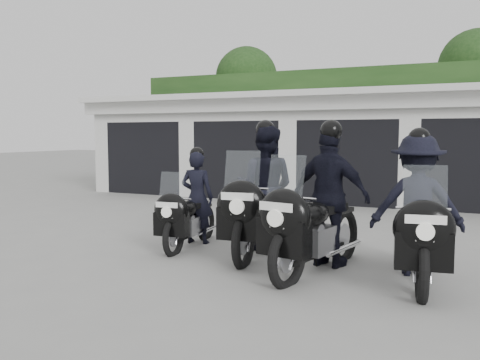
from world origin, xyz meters
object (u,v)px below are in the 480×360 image
at_px(police_bike_b, 261,195).
at_px(police_bike_c, 323,205).
at_px(police_bike_d, 418,213).
at_px(police_bike_a, 191,206).

relative_size(police_bike_b, police_bike_c, 1.02).
bearing_deg(police_bike_d, police_bike_a, 164.28).
bearing_deg(police_bike_c, police_bike_b, 163.23).
xyz_separation_m(police_bike_b, police_bike_d, (2.35, -0.55, -0.05)).
relative_size(police_bike_a, police_bike_d, 0.85).
height_order(police_bike_c, police_bike_d, police_bike_c).
xyz_separation_m(police_bike_c, police_bike_d, (1.20, 0.08, -0.04)).
xyz_separation_m(police_bike_a, police_bike_d, (3.54, -0.43, 0.18)).
xyz_separation_m(police_bike_b, police_bike_c, (1.15, -0.63, -0.01)).
bearing_deg(police_bike_a, police_bike_b, 0.04).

